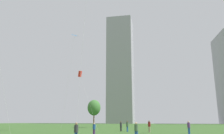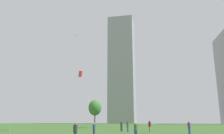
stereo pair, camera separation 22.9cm
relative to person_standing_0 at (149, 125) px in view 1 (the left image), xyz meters
The scene contains 11 objects.
person_standing_0 is the anchor object (origin of this frame).
person_standing_1 15.29m from the person_standing_0, 83.09° to the right, with size 0.37×0.37×1.68m.
person_standing_2 5.91m from the person_standing_0, 160.97° to the left, with size 0.39×0.39×1.74m.
person_standing_3 12.30m from the person_standing_0, 112.23° to the right, with size 0.35×0.35×1.57m.
person_standing_4 3.75m from the person_standing_0, behind, with size 0.40×0.40×1.82m.
person_standing_5 7.26m from the person_standing_0, 28.89° to the right, with size 0.40×0.40×1.80m.
person_standing_6 20.13m from the person_standing_0, 96.69° to the right, with size 0.37×0.37×1.67m.
kite_flying_3 23.15m from the person_standing_0, behind, with size 6.16×5.31×19.40m.
kite_flying_4 15.25m from the person_standing_0, behind, with size 3.59×1.72×10.83m.
park_tree_0 29.35m from the person_standing_0, 133.66° to the left, with size 3.67×3.67×7.66m.
distant_highrise_1 130.07m from the person_standing_0, 110.84° to the left, with size 18.00×17.69×76.99m, color #939399.
Camera 1 is at (9.29, -21.27, 1.80)m, focal length 36.64 mm.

